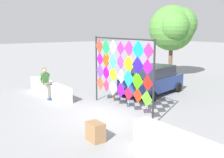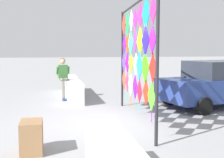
{
  "view_description": "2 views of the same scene",
  "coord_description": "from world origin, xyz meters",
  "px_view_note": "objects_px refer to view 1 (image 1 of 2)",
  "views": [
    {
      "loc": [
        8.62,
        -5.97,
        3.5
      ],
      "look_at": [
        -0.09,
        0.32,
        1.51
      ],
      "focal_mm": 43.18,
      "sensor_mm": 36.0,
      "label": 1
    },
    {
      "loc": [
        7.46,
        -1.27,
        1.95
      ],
      "look_at": [
        0.05,
        0.21,
        1.18
      ],
      "focal_mm": 48.27,
      "sensor_mm": 36.0,
      "label": 2
    }
  ],
  "objects_px": {
    "cardboard_box_large": "(95,132)",
    "tree_far_right": "(174,27)",
    "parked_car": "(153,80)",
    "kite_display_rack": "(120,67)",
    "seated_vendor": "(46,80)"
  },
  "relations": [
    {
      "from": "cardboard_box_large",
      "to": "tree_far_right",
      "type": "bearing_deg",
      "value": 120.8
    },
    {
      "from": "parked_car",
      "to": "tree_far_right",
      "type": "bearing_deg",
      "value": 121.0
    },
    {
      "from": "kite_display_rack",
      "to": "cardboard_box_large",
      "type": "xyz_separation_m",
      "value": [
        2.09,
        -2.58,
        -1.61
      ]
    },
    {
      "from": "kite_display_rack",
      "to": "parked_car",
      "type": "distance_m",
      "value": 3.8
    },
    {
      "from": "kite_display_rack",
      "to": "parked_car",
      "type": "xyz_separation_m",
      "value": [
        -1.42,
        3.34,
        -1.13
      ]
    },
    {
      "from": "kite_display_rack",
      "to": "parked_car",
      "type": "height_order",
      "value": "kite_display_rack"
    },
    {
      "from": "kite_display_rack",
      "to": "tree_far_right",
      "type": "xyz_separation_m",
      "value": [
        -4.24,
        8.03,
        1.74
      ]
    },
    {
      "from": "tree_far_right",
      "to": "kite_display_rack",
      "type": "bearing_deg",
      "value": -62.18
    },
    {
      "from": "kite_display_rack",
      "to": "tree_far_right",
      "type": "distance_m",
      "value": 9.25
    },
    {
      "from": "cardboard_box_large",
      "to": "tree_far_right",
      "type": "height_order",
      "value": "tree_far_right"
    },
    {
      "from": "seated_vendor",
      "to": "tree_far_right",
      "type": "bearing_deg",
      "value": 92.22
    },
    {
      "from": "cardboard_box_large",
      "to": "tree_far_right",
      "type": "distance_m",
      "value": 12.8
    },
    {
      "from": "tree_far_right",
      "to": "cardboard_box_large",
      "type": "bearing_deg",
      "value": -59.2
    },
    {
      "from": "kite_display_rack",
      "to": "cardboard_box_large",
      "type": "height_order",
      "value": "kite_display_rack"
    },
    {
      "from": "seated_vendor",
      "to": "cardboard_box_large",
      "type": "relative_size",
      "value": 2.62
    }
  ]
}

